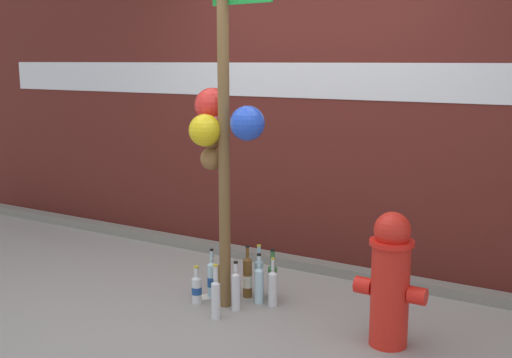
# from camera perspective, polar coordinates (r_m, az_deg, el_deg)

# --- Properties ---
(ground_plane) EXTENTS (14.00, 14.00, 0.00)m
(ground_plane) POSITION_cam_1_polar(r_m,az_deg,el_deg) (4.38, -4.02, -12.37)
(ground_plane) COLOR gray
(building_wall) EXTENTS (10.00, 0.21, 3.81)m
(building_wall) POSITION_cam_1_polar(r_m,az_deg,el_deg) (5.45, 5.85, 12.62)
(building_wall) COLOR #561E19
(building_wall) RESTS_ON ground_plane
(curb_strip) EXTENTS (8.00, 0.12, 0.08)m
(curb_strip) POSITION_cam_1_polar(r_m,az_deg,el_deg) (5.36, 3.64, -7.54)
(curb_strip) COLOR slate
(curb_strip) RESTS_ON ground_plane
(memorial_post) EXTENTS (0.69, 0.42, 2.51)m
(memorial_post) POSITION_cam_1_polar(r_m,az_deg,el_deg) (4.30, -3.27, 7.08)
(memorial_post) COLOR brown
(memorial_post) RESTS_ON ground_plane
(fire_hydrant) EXTENTS (0.44, 0.27, 0.83)m
(fire_hydrant) POSITION_cam_1_polar(r_m,az_deg,el_deg) (3.92, 12.00, -8.79)
(fire_hydrant) COLOR red
(fire_hydrant) RESTS_ON ground_plane
(bottle_0) EXTENTS (0.07, 0.07, 0.38)m
(bottle_0) POSITION_cam_1_polar(r_m,az_deg,el_deg) (4.71, 0.27, -8.76)
(bottle_0) COLOR #93CCE0
(bottle_0) RESTS_ON ground_plane
(bottle_1) EXTENTS (0.06, 0.06, 0.38)m
(bottle_1) POSITION_cam_1_polar(r_m,az_deg,el_deg) (4.31, -3.64, -10.53)
(bottle_1) COLOR silver
(bottle_1) RESTS_ON ground_plane
(bottle_2) EXTENTS (0.07, 0.07, 0.39)m
(bottle_2) POSITION_cam_1_polar(r_m,az_deg,el_deg) (4.68, -0.78, -8.80)
(bottle_2) COLOR brown
(bottle_2) RESTS_ON ground_plane
(bottle_3) EXTENTS (0.07, 0.07, 0.28)m
(bottle_3) POSITION_cam_1_polar(r_m,az_deg,el_deg) (4.59, -5.36, -9.76)
(bottle_3) COLOR silver
(bottle_3) RESTS_ON ground_plane
(bottle_4) EXTENTS (0.06, 0.06, 0.38)m
(bottle_4) POSITION_cam_1_polar(r_m,az_deg,el_deg) (4.62, -3.02, -9.08)
(bottle_4) COLOR brown
(bottle_4) RESTS_ON ground_plane
(bottle_5) EXTENTS (0.07, 0.07, 0.38)m
(bottle_5) POSITION_cam_1_polar(r_m,az_deg,el_deg) (4.62, 1.50, -9.08)
(bottle_5) COLOR #337038
(bottle_5) RESTS_ON ground_plane
(bottle_6) EXTENTS (0.07, 0.07, 0.37)m
(bottle_6) POSITION_cam_1_polar(r_m,az_deg,el_deg) (4.56, 0.27, -9.39)
(bottle_6) COLOR #B2DBEA
(bottle_6) RESTS_ON ground_plane
(bottle_7) EXTENTS (0.06, 0.06, 0.35)m
(bottle_7) POSITION_cam_1_polar(r_m,az_deg,el_deg) (4.44, -1.82, -9.92)
(bottle_7) COLOR silver
(bottle_7) RESTS_ON ground_plane
(bottle_8) EXTENTS (0.07, 0.07, 0.37)m
(bottle_8) POSITION_cam_1_polar(r_m,az_deg,el_deg) (4.67, -3.99, -8.98)
(bottle_8) COLOR #B2DBEA
(bottle_8) RESTS_ON ground_plane
(bottle_9) EXTENTS (0.07, 0.07, 0.35)m
(bottle_9) POSITION_cam_1_polar(r_m,az_deg,el_deg) (4.52, 1.51, -9.69)
(bottle_9) COLOR silver
(bottle_9) RESTS_ON ground_plane
(litter_1) EXTENTS (0.16, 0.16, 0.01)m
(litter_1) POSITION_cam_1_polar(r_m,az_deg,el_deg) (4.74, -4.34, -10.50)
(litter_1) COLOR silver
(litter_1) RESTS_ON ground_plane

